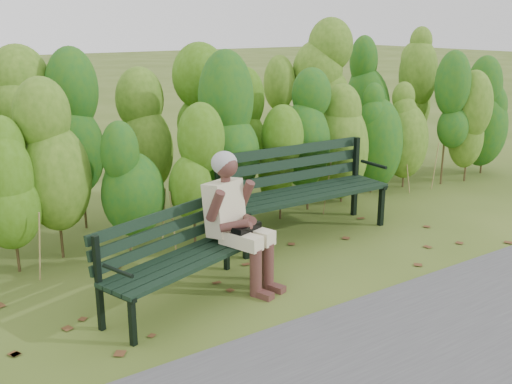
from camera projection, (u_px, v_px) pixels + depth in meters
ground at (275, 271)px, 6.07m from camera, size 80.00×80.00×0.00m
footpath at (453, 372)px, 4.32m from camera, size 60.00×2.50×0.01m
hedge_band at (186, 123)px, 7.20m from camera, size 11.04×1.67×2.42m
leaf_litter at (314, 272)px, 6.04m from camera, size 5.06×2.11×0.01m
bench_left at (178, 250)px, 5.32m from camera, size 1.73×1.01×0.82m
bench_right at (301, 183)px, 7.02m from camera, size 2.06×0.71×1.03m
seated_woman at (235, 213)px, 5.60m from camera, size 0.58×0.83×1.29m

